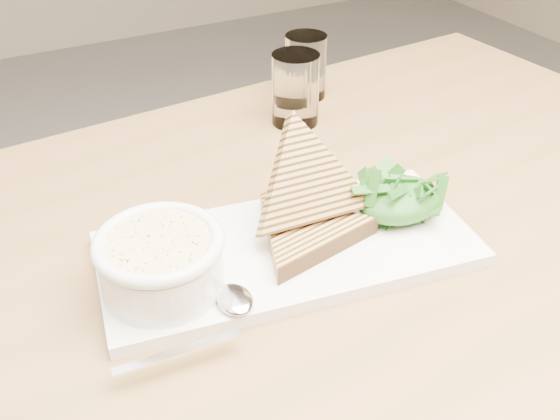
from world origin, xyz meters
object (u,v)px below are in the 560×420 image
platter (288,249)px  glass_far (305,66)px  soup_bowl (162,267)px  table_top (354,209)px  glass_near (295,89)px

platter → glass_far: size_ratio=4.02×
soup_bowl → glass_far: 0.52m
soup_bowl → table_top: bearing=13.1°
table_top → soup_bowl: size_ratio=8.94×
table_top → platter: 0.15m
soup_bowl → glass_near: (0.31, 0.28, 0.01)m
glass_far → glass_near: bearing=-129.0°
table_top → soup_bowl: bearing=-166.9°
table_top → glass_near: size_ratio=10.13×
table_top → platter: (-0.13, -0.06, 0.03)m
soup_bowl → glass_far: glass_far is taller
table_top → glass_far: glass_far is taller
platter → glass_far: 0.43m
soup_bowl → glass_far: size_ratio=1.20×
platter → glass_near: 0.33m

